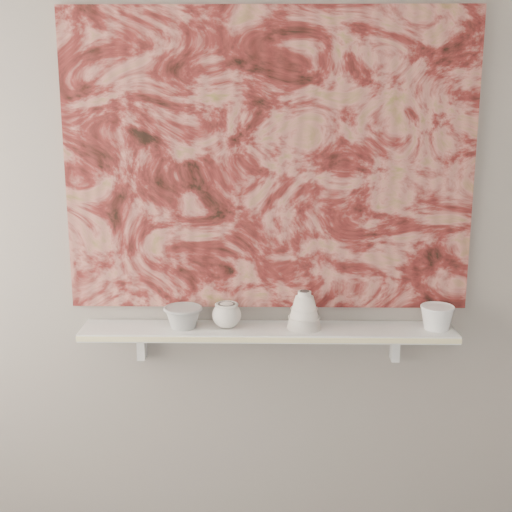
{
  "coord_description": "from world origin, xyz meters",
  "views": [
    {
      "loc": [
        -0.0,
        -1.03,
        1.81
      ],
      "look_at": [
        -0.04,
        1.49,
        1.21
      ],
      "focal_mm": 50.0,
      "sensor_mm": 36.0,
      "label": 1
    }
  ],
  "objects_px": {
    "bowl_grey": "(183,317)",
    "cup_cream": "(227,315)",
    "bell_vessel": "(304,310)",
    "shelf": "(268,332)",
    "painting": "(269,163)",
    "bowl_white": "(437,317)"
  },
  "relations": [
    {
      "from": "painting",
      "to": "bowl_grey",
      "type": "height_order",
      "value": "painting"
    },
    {
      "from": "shelf",
      "to": "bell_vessel",
      "type": "bearing_deg",
      "value": 0.0
    },
    {
      "from": "cup_cream",
      "to": "bell_vessel",
      "type": "height_order",
      "value": "bell_vessel"
    },
    {
      "from": "shelf",
      "to": "bowl_white",
      "type": "relative_size",
      "value": 11.12
    },
    {
      "from": "shelf",
      "to": "bowl_white",
      "type": "height_order",
      "value": "bowl_white"
    },
    {
      "from": "cup_cream",
      "to": "shelf",
      "type": "bearing_deg",
      "value": 0.0
    },
    {
      "from": "bell_vessel",
      "to": "bowl_white",
      "type": "relative_size",
      "value": 1.14
    },
    {
      "from": "bowl_grey",
      "to": "bowl_white",
      "type": "relative_size",
      "value": 1.15
    },
    {
      "from": "bowl_grey",
      "to": "shelf",
      "type": "bearing_deg",
      "value": 0.0
    },
    {
      "from": "shelf",
      "to": "bowl_white",
      "type": "xyz_separation_m",
      "value": [
        0.63,
        0.0,
        0.06
      ]
    },
    {
      "from": "bowl_grey",
      "to": "bowl_white",
      "type": "height_order",
      "value": "bowl_white"
    },
    {
      "from": "bowl_grey",
      "to": "cup_cream",
      "type": "xyz_separation_m",
      "value": [
        0.16,
        0.0,
        0.01
      ]
    },
    {
      "from": "painting",
      "to": "shelf",
      "type": "bearing_deg",
      "value": -90.0
    },
    {
      "from": "painting",
      "to": "bowl_white",
      "type": "height_order",
      "value": "painting"
    },
    {
      "from": "bell_vessel",
      "to": "bowl_grey",
      "type": "bearing_deg",
      "value": 180.0
    },
    {
      "from": "shelf",
      "to": "bell_vessel",
      "type": "height_order",
      "value": "bell_vessel"
    },
    {
      "from": "cup_cream",
      "to": "bowl_white",
      "type": "relative_size",
      "value": 0.86
    },
    {
      "from": "bowl_grey",
      "to": "cup_cream",
      "type": "bearing_deg",
      "value": 0.0
    },
    {
      "from": "painting",
      "to": "bell_vessel",
      "type": "height_order",
      "value": "painting"
    },
    {
      "from": "painting",
      "to": "bowl_grey",
      "type": "xyz_separation_m",
      "value": [
        -0.32,
        -0.08,
        -0.57
      ]
    },
    {
      "from": "shelf",
      "to": "bowl_grey",
      "type": "xyz_separation_m",
      "value": [
        -0.32,
        0.0,
        0.06
      ]
    },
    {
      "from": "cup_cream",
      "to": "bell_vessel",
      "type": "xyz_separation_m",
      "value": [
        0.29,
        0.0,
        0.02
      ]
    }
  ]
}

